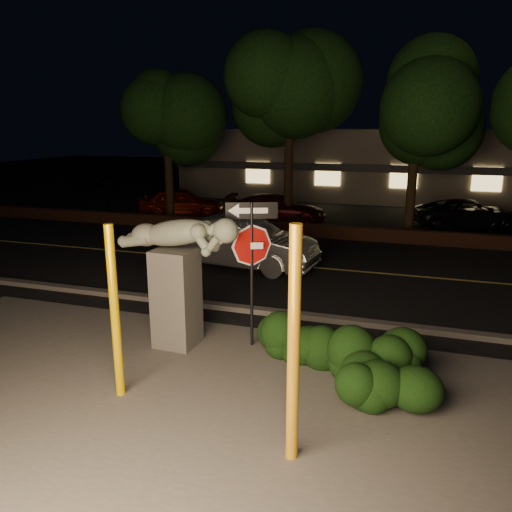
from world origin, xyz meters
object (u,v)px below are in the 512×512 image
Objects in this scene: yellow_pole_left at (115,313)px; parked_car_red at (181,202)px; sculpture at (177,267)px; parked_car_darkred at (277,209)px; parked_car_dark at (470,214)px; silver_sedan at (241,243)px; yellow_pole_right at (294,348)px; signpost at (252,246)px.

parked_car_red is (-6.31, 15.11, -0.71)m from yellow_pole_left.
sculpture is at bearing -173.99° from parked_car_red.
parked_car_darkred reaches higher than parked_car_dark.
yellow_pole_left reaches higher than silver_sedan.
sculpture is (-2.91, 2.69, 0.05)m from yellow_pole_right.
signpost reaches higher than sculpture.
sculpture is 5.76m from silver_sedan.
yellow_pole_right is at bearing -172.05° from parked_car_darkred.
parked_car_darkred is 8.09m from parked_car_dark.
parked_car_dark is at bearing 78.31° from yellow_pole_right.
parked_car_red is at bearing 81.90° from parked_car_dark.
yellow_pole_left is at bearing -177.26° from parked_car_red.
sculpture is 0.65× the size of parked_car_red.
yellow_pole_left is at bearing -89.68° from sculpture.
sculpture is 0.56× the size of silver_sedan.
yellow_pole_left reaches higher than parked_car_red.
parked_car_dark is (6.45, 16.08, -0.78)m from yellow_pole_left.
signpost is 5.79m from silver_sedan.
parked_car_darkred is at bearing 82.24° from signpost.
parked_car_red reaches higher than parked_car_darkred.
yellow_pole_right is 0.70× the size of parked_car_dark.
yellow_pole_right is at bearing 155.87° from parked_car_dark.
yellow_pole_right is 3.49m from signpost.
sculpture is 14.61m from parked_car_red.
parked_car_darkred is at bearing 95.96° from yellow_pole_left.
parked_car_red is 12.80m from parked_car_dark.
signpost is at bearing -151.96° from silver_sedan.
yellow_pole_left is 7.71m from silver_sedan.
parked_car_darkred is (-1.61, 12.83, -0.96)m from sculpture.
yellow_pole_right is 16.20m from parked_car_darkred.
sculpture is 0.59× the size of parked_car_dark.
parked_car_darkred is at bearing -113.23° from parked_car_red.
yellow_pole_left is 16.39m from parked_car_red.
yellow_pole_left reaches higher than parked_car_dark.
silver_sedan is 1.06× the size of parked_car_darkred.
yellow_pole_left is 0.64× the size of parked_car_darkred.
signpost is at bearing 147.37° from parked_car_dark.
parked_car_red is (-7.73, 12.71, -1.33)m from signpost.
parked_car_red is at bearing 120.46° from yellow_pole_right.
signpost is at bearing 18.61° from sculpture.
parked_car_red is (-5.65, 7.45, -0.08)m from silver_sedan.
yellow_pole_left is 17.34m from parked_car_dark.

